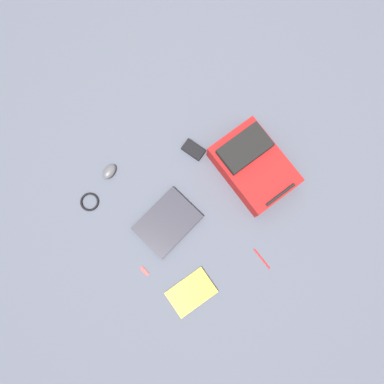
# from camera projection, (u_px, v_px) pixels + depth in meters

# --- Properties ---
(ground_plane) EXTENTS (3.68, 3.68, 0.00)m
(ground_plane) POSITION_uv_depth(u_px,v_px,m) (194.00, 192.00, 2.05)
(ground_plane) COLOR #4C5160
(backpack) EXTENTS (0.37, 0.49, 0.19)m
(backpack) POSITION_uv_depth(u_px,v_px,m) (253.00, 166.00, 1.99)
(backpack) COLOR maroon
(backpack) RESTS_ON ground_plane
(laptop) EXTENTS (0.34, 0.26, 0.03)m
(laptop) POSITION_uv_depth(u_px,v_px,m) (167.00, 222.00, 2.01)
(laptop) COLOR #24242C
(laptop) RESTS_ON ground_plane
(book_blue) EXTENTS (0.27, 0.20, 0.02)m
(book_blue) POSITION_uv_depth(u_px,v_px,m) (191.00, 292.00, 1.95)
(book_blue) COLOR silver
(book_blue) RESTS_ON ground_plane
(computer_mouse) EXTENTS (0.11, 0.08, 0.03)m
(computer_mouse) POSITION_uv_depth(u_px,v_px,m) (109.00, 171.00, 2.05)
(computer_mouse) COLOR #4C4C51
(computer_mouse) RESTS_ON ground_plane
(cable_coil) EXTENTS (0.11, 0.11, 0.01)m
(cable_coil) POSITION_uv_depth(u_px,v_px,m) (90.00, 202.00, 2.03)
(cable_coil) COLOR black
(cable_coil) RESTS_ON ground_plane
(power_brick) EXTENTS (0.09, 0.14, 0.04)m
(power_brick) POSITION_uv_depth(u_px,v_px,m) (193.00, 150.00, 2.07)
(power_brick) COLOR black
(power_brick) RESTS_ON ground_plane
(pen_black) EXTENTS (0.02, 0.14, 0.01)m
(pen_black) POSITION_uv_depth(u_px,v_px,m) (262.00, 259.00, 1.99)
(pen_black) COLOR red
(pen_black) RESTS_ON ground_plane
(usb_stick) EXTENTS (0.02, 0.06, 0.01)m
(usb_stick) POSITION_uv_depth(u_px,v_px,m) (145.00, 271.00, 1.98)
(usb_stick) COLOR #B21919
(usb_stick) RESTS_ON ground_plane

